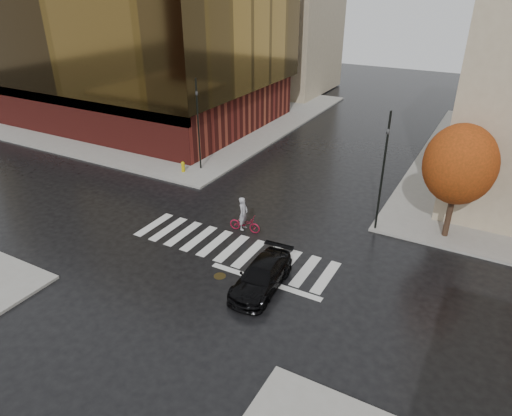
{
  "coord_description": "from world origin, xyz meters",
  "views": [
    {
      "loc": [
        11.47,
        -17.44,
        13.35
      ],
      "look_at": [
        0.7,
        1.98,
        2.0
      ],
      "focal_mm": 32.0,
      "sensor_mm": 36.0,
      "label": 1
    }
  ],
  "objects_px": {
    "sedan": "(261,276)",
    "fire_hydrant": "(183,166)",
    "traffic_light_ne": "(384,165)",
    "cyclist": "(244,220)",
    "traffic_light_nw": "(198,119)"
  },
  "relations": [
    {
      "from": "traffic_light_nw",
      "to": "fire_hydrant",
      "type": "relative_size",
      "value": 8.53
    },
    {
      "from": "traffic_light_nw",
      "to": "fire_hydrant",
      "type": "xyz_separation_m",
      "value": [
        -0.76,
        -1.21,
        -3.39
      ]
    },
    {
      "from": "sedan",
      "to": "fire_hydrant",
      "type": "distance_m",
      "value": 15.27
    },
    {
      "from": "traffic_light_nw",
      "to": "traffic_light_ne",
      "type": "xyz_separation_m",
      "value": [
        14.35,
        -2.7,
        0.11
      ]
    },
    {
      "from": "sedan",
      "to": "fire_hydrant",
      "type": "height_order",
      "value": "sedan"
    },
    {
      "from": "sedan",
      "to": "traffic_light_nw",
      "type": "distance_m",
      "value": 15.86
    },
    {
      "from": "traffic_light_ne",
      "to": "cyclist",
      "type": "bearing_deg",
      "value": 47.31
    },
    {
      "from": "sedan",
      "to": "fire_hydrant",
      "type": "relative_size",
      "value": 5.62
    },
    {
      "from": "sedan",
      "to": "traffic_light_ne",
      "type": "relative_size",
      "value": 0.64
    },
    {
      "from": "fire_hydrant",
      "to": "cyclist",
      "type": "bearing_deg",
      "value": -32.1
    },
    {
      "from": "sedan",
      "to": "traffic_light_ne",
      "type": "bearing_deg",
      "value": 64.85
    },
    {
      "from": "cyclist",
      "to": "traffic_light_nw",
      "type": "distance_m",
      "value": 10.57
    },
    {
      "from": "traffic_light_ne",
      "to": "fire_hydrant",
      "type": "xyz_separation_m",
      "value": [
        -15.1,
        1.49,
        -3.49
      ]
    },
    {
      "from": "sedan",
      "to": "traffic_light_nw",
      "type": "height_order",
      "value": "traffic_light_nw"
    },
    {
      "from": "cyclist",
      "to": "fire_hydrant",
      "type": "xyz_separation_m",
      "value": [
        -8.43,
        5.29,
        -0.14
      ]
    }
  ]
}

